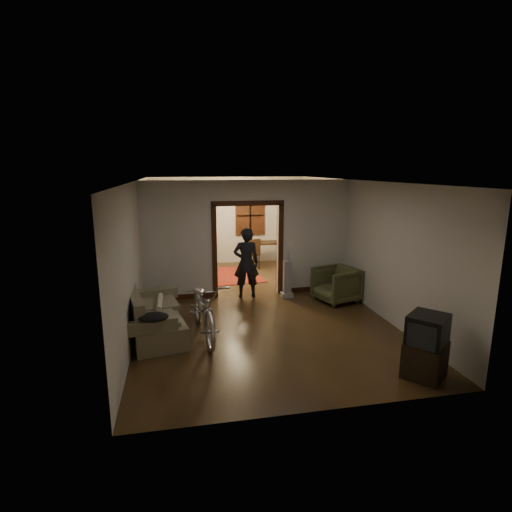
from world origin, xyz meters
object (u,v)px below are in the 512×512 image
object	(u,v)px
bicycle	(204,308)
armchair	(336,285)
person	(246,263)
sofa	(154,312)
locker	(193,240)
desk	(267,254)

from	to	relation	value
bicycle	armchair	size ratio (longest dim) A/B	2.33
person	sofa	bearing A→B (deg)	44.26
locker	desk	distance (m)	2.37
sofa	locker	bearing A→B (deg)	67.48
sofa	armchair	world-z (taller)	sofa
armchair	locker	bearing A→B (deg)	-157.85
bicycle	person	xyz separation A→B (m)	(1.17, 2.13, 0.30)
person	desk	world-z (taller)	person
bicycle	desk	size ratio (longest dim) A/B	1.99
sofa	locker	xyz separation A→B (m)	(0.95, 5.05, 0.44)
bicycle	armchair	distance (m)	3.45
armchair	locker	world-z (taller)	locker
bicycle	locker	size ratio (longest dim) A/B	1.18
sofa	person	distance (m)	2.84
locker	bicycle	bearing A→B (deg)	-106.74
armchair	desk	world-z (taller)	armchair
person	desk	bearing A→B (deg)	-109.52
person	desk	distance (m)	3.20
armchair	person	xyz separation A→B (m)	(-2.00, 0.76, 0.44)
sofa	bicycle	xyz separation A→B (m)	(0.92, -0.25, 0.10)
armchair	desk	bearing A→B (deg)	176.14
sofa	desk	bearing A→B (deg)	44.10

